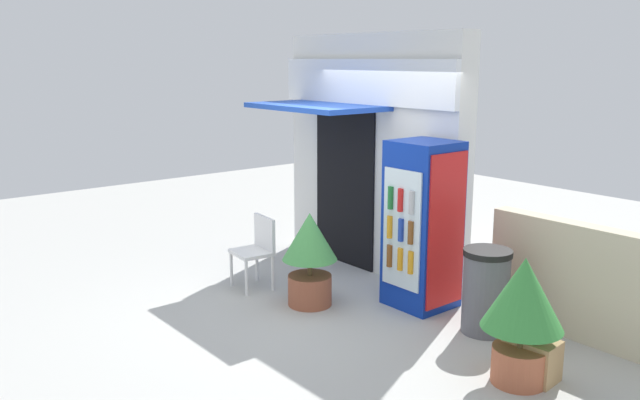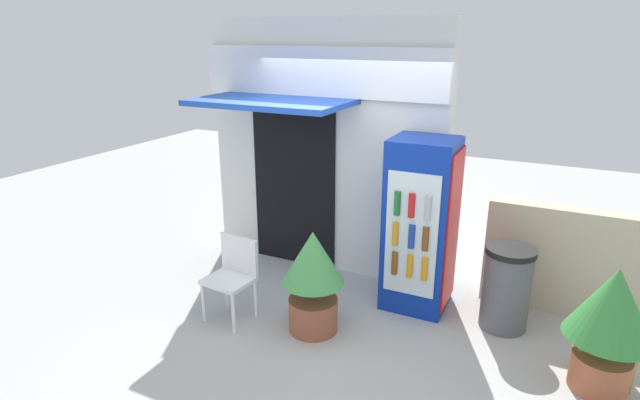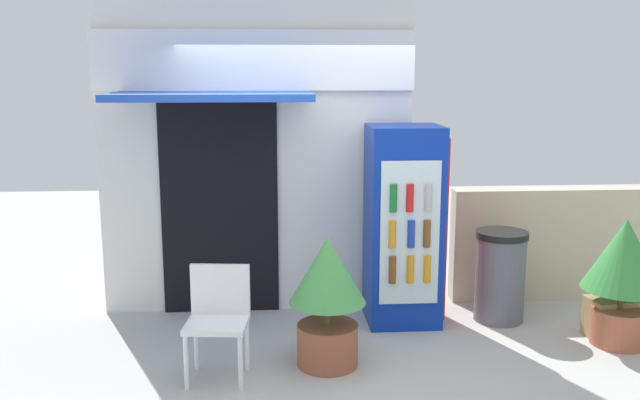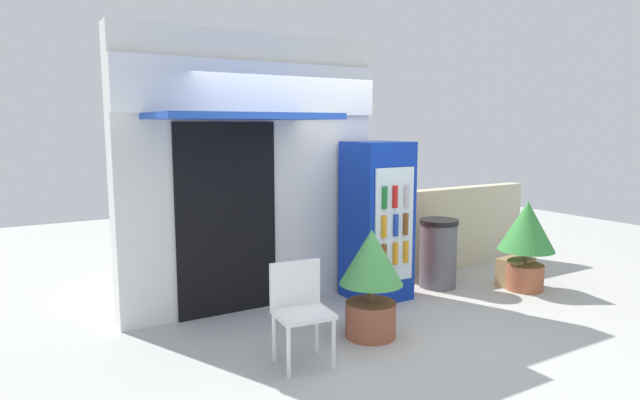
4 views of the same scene
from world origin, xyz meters
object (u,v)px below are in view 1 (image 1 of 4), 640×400
Objects in this scene: trash_bin at (486,291)px; potted_plant_near_shop at (310,252)px; drink_cooler at (423,225)px; potted_plant_curbside at (523,307)px; cardboard_box at (531,359)px; plastic_chair at (257,246)px.

potted_plant_near_shop is at bearing -152.23° from trash_bin.
drink_cooler is 1.86m from potted_plant_curbside.
drink_cooler is 1.66× the size of potted_plant_curbside.
potted_plant_curbside reaches higher than trash_bin.
potted_plant_curbside is at bearing -21.86° from drink_cooler.
drink_cooler reaches higher than trash_bin.
trash_bin is 1.00m from cardboard_box.
trash_bin is at bearing 142.49° from potted_plant_curbside.
potted_plant_near_shop is 2.57m from cardboard_box.
potted_plant_curbside reaches higher than cardboard_box.
potted_plant_near_shop is at bearing -174.41° from potted_plant_curbside.
potted_plant_near_shop is at bearing 8.65° from plastic_chair.
drink_cooler is 1.24m from potted_plant_near_shop.
potted_plant_near_shop is 1.22× the size of trash_bin.
plastic_chair is 0.82× the size of potted_plant_near_shop.
potted_plant_near_shop is 2.42× the size of cardboard_box.
potted_plant_near_shop is (0.83, 0.13, 0.10)m from plastic_chair.
potted_plant_near_shop is at bearing -129.45° from drink_cooler.
cardboard_box is at bearing -29.75° from trash_bin.
drink_cooler is 1.01m from trash_bin.
cardboard_box is at bearing -17.25° from drink_cooler.
drink_cooler is 1.75× the size of potted_plant_near_shop.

